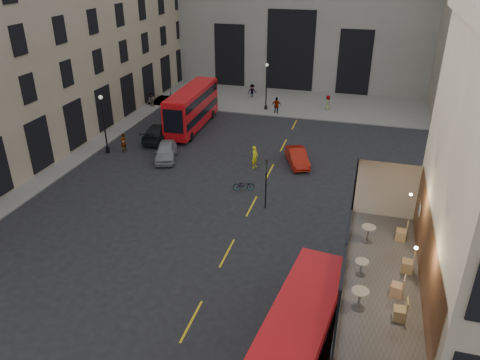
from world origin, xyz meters
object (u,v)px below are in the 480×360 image
(cyclist, at_px, (255,157))
(pedestrian_c, at_px, (277,106))
(car_a, at_px, (166,152))
(car_b, at_px, (297,157))
(pedestrian_a, at_px, (152,101))
(cafe_chair_d, at_px, (401,234))
(street_lamp_a, at_px, (105,128))
(cafe_table_near, at_px, (360,297))
(traffic_light_near, at_px, (266,178))
(cafe_table_mid, at_px, (361,266))
(street_lamp_b, at_px, (266,90))
(cafe_chair_c, at_px, (408,266))
(pedestrian_e, at_px, (123,143))
(pedestrian_d, at_px, (328,103))
(cafe_chair_a, at_px, (400,313))
(traffic_light_far, at_px, (171,98))
(bus_near, at_px, (292,360))
(cafe_table_far, at_px, (368,232))
(cafe_chair_b, at_px, (397,289))
(bicycle, at_px, (244,185))
(pedestrian_b, at_px, (252,91))

(cyclist, relative_size, pedestrian_c, 1.00)
(car_a, xyz_separation_m, car_b, (11.21, 2.02, -0.04))
(pedestrian_a, bearing_deg, cafe_chair_d, -39.31)
(street_lamp_a, distance_m, pedestrian_a, 13.53)
(car_b, xyz_separation_m, cyclist, (-3.34, -1.56, 0.28))
(car_a, xyz_separation_m, cafe_table_near, (16.99, -20.27, 4.42))
(traffic_light_near, bearing_deg, cafe_table_mid, -61.26)
(street_lamp_b, bearing_deg, cafe_table_mid, -71.14)
(cafe_chair_c, height_order, cafe_chair_d, cafe_chair_c)
(cyclist, bearing_deg, car_a, 108.95)
(pedestrian_e, bearing_deg, pedestrian_d, 156.49)
(car_a, bearing_deg, cafe_chair_c, -60.69)
(cyclist, xyz_separation_m, cafe_table_near, (9.12, -20.73, 4.19))
(cafe_chair_c, bearing_deg, cafe_chair_d, 94.47)
(car_a, distance_m, cafe_table_mid, 25.28)
(pedestrian_d, height_order, cafe_chair_a, cafe_chair_a)
(cyclist, xyz_separation_m, cafe_chair_c, (10.94, -17.92, 3.93))
(traffic_light_near, xyz_separation_m, traffic_light_far, (-14.00, 16.00, 0.00))
(cafe_table_near, bearing_deg, car_b, 104.52)
(cyclist, distance_m, pedestrian_d, 17.81)
(cafe_table_near, bearing_deg, cafe_chair_d, 72.53)
(traffic_light_near, relative_size, bus_near, 0.37)
(street_lamp_b, bearing_deg, cafe_table_far, -69.45)
(cyclist, relative_size, cafe_chair_b, 2.06)
(street_lamp_a, relative_size, car_a, 1.26)
(traffic_light_near, xyz_separation_m, cafe_table_mid, (6.67, -12.17, 2.63))
(pedestrian_a, bearing_deg, bicycle, -39.53)
(cafe_chair_a, distance_m, cafe_chair_b, 1.32)
(pedestrian_b, height_order, pedestrian_d, same)
(pedestrian_b, height_order, cafe_chair_a, cafe_chair_a)
(cafe_table_far, xyz_separation_m, cafe_chair_b, (1.23, -3.49, -0.24))
(bicycle, xyz_separation_m, pedestrian_c, (-1.33, 18.72, 0.53))
(car_b, bearing_deg, street_lamp_b, 91.27)
(pedestrian_b, bearing_deg, cyclist, -103.58)
(street_lamp_b, bearing_deg, cafe_chair_b, -69.56)
(cyclist, height_order, pedestrian_a, cyclist)
(cafe_chair_d, bearing_deg, cafe_chair_c, -85.53)
(pedestrian_c, distance_m, pedestrian_d, 6.05)
(bus_near, bearing_deg, cafe_table_mid, 54.17)
(cafe_table_mid, bearing_deg, cafe_chair_b, -33.08)
(traffic_light_near, relative_size, cafe_table_mid, 5.51)
(pedestrian_a, height_order, cafe_chair_a, cafe_chair_a)
(traffic_light_far, distance_m, street_lamp_a, 10.20)
(bus_near, height_order, cyclist, bus_near)
(car_b, height_order, cyclist, cyclist)
(cafe_table_far, bearing_deg, cafe_chair_d, 21.26)
(pedestrian_b, relative_size, cafe_table_mid, 2.53)
(pedestrian_c, height_order, pedestrian_d, pedestrian_c)
(cafe_table_far, bearing_deg, street_lamp_a, 145.68)
(cyclist, bearing_deg, pedestrian_a, 66.02)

